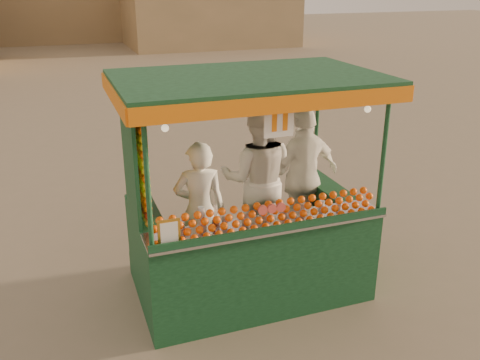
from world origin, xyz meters
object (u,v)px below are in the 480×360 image
object	(u,v)px
juice_cart	(246,229)
vendor_right	(303,177)
vendor_left	(200,209)
vendor_middle	(258,179)

from	to	relation	value
juice_cart	vendor_right	world-z (taller)	juice_cart
juice_cart	vendor_left	distance (m)	0.59
vendor_middle	vendor_left	bearing A→B (deg)	42.86
vendor_left	vendor_right	size ratio (longest dim) A/B	0.88
juice_cart	vendor_right	size ratio (longest dim) A/B	1.58
vendor_left	vendor_right	world-z (taller)	vendor_right
vendor_left	vendor_right	xyz separation A→B (m)	(1.47, 0.30, 0.11)
vendor_middle	vendor_right	distance (m)	0.63
vendor_middle	vendor_right	xyz separation A→B (m)	(0.63, 0.01, -0.05)
vendor_left	vendor_right	bearing A→B (deg)	-158.66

